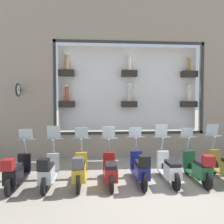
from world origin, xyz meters
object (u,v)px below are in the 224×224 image
at_px(scooter_red_5, 110,171).
at_px(scooter_black_8, 16,172).
at_px(scooter_navy_4, 140,168).
at_px(scooter_yellow_6, 80,170).
at_px(scooter_silver_7, 48,171).
at_px(scooter_white_3, 169,169).
at_px(scooter_green_2, 199,168).

xyz_separation_m(scooter_red_5, scooter_black_8, (-0.06, 2.65, 0.04)).
distance_m(scooter_navy_4, scooter_black_8, 3.54).
relative_size(scooter_navy_4, scooter_yellow_6, 1.00).
height_order(scooter_navy_4, scooter_silver_7, scooter_silver_7).
bearing_deg(scooter_silver_7, scooter_white_3, -88.91).
xyz_separation_m(scooter_white_3, scooter_black_8, (-0.07, 4.42, 0.03)).
xyz_separation_m(scooter_green_2, scooter_yellow_6, (0.00, 3.54, 0.01)).
bearing_deg(scooter_red_5, scooter_white_3, -89.87).
xyz_separation_m(scooter_red_5, scooter_silver_7, (-0.06, 1.77, 0.04)).
distance_m(scooter_white_3, scooter_red_5, 1.77).
bearing_deg(scooter_silver_7, scooter_yellow_6, -89.74).
relative_size(scooter_red_5, scooter_silver_7, 1.00).
bearing_deg(scooter_navy_4, scooter_black_8, 90.14).
bearing_deg(scooter_green_2, scooter_red_5, 88.63).
xyz_separation_m(scooter_red_5, scooter_yellow_6, (-0.06, 0.88, 0.05)).
bearing_deg(scooter_white_3, scooter_green_2, -94.35).
bearing_deg(scooter_navy_4, scooter_green_2, -90.27).
height_order(scooter_silver_7, scooter_black_8, scooter_silver_7).
height_order(scooter_navy_4, scooter_red_5, scooter_red_5).
bearing_deg(scooter_red_5, scooter_navy_4, -93.56).
distance_m(scooter_yellow_6, scooter_silver_7, 0.88).
bearing_deg(scooter_red_5, scooter_silver_7, 92.05).
relative_size(scooter_green_2, scooter_yellow_6, 1.00).
height_order(scooter_green_2, scooter_white_3, scooter_white_3).
xyz_separation_m(scooter_yellow_6, scooter_black_8, (-0.00, 1.77, -0.01)).
relative_size(scooter_green_2, scooter_white_3, 1.00).
relative_size(scooter_yellow_6, scooter_silver_7, 1.00).
bearing_deg(scooter_white_3, scooter_navy_4, 93.82).
height_order(scooter_green_2, scooter_red_5, scooter_red_5).
bearing_deg(scooter_silver_7, scooter_navy_4, -89.82).
distance_m(scooter_navy_4, scooter_red_5, 0.89).
bearing_deg(scooter_white_3, scooter_yellow_6, 91.37).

